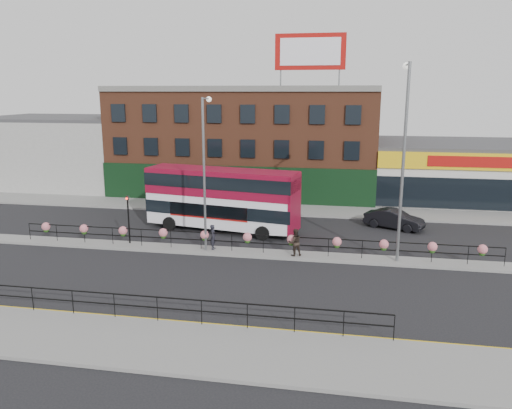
% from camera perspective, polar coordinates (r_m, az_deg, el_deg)
% --- Properties ---
extents(ground, '(120.00, 120.00, 0.00)m').
position_cam_1_polar(ground, '(31.34, -0.98, -5.67)').
color(ground, black).
rests_on(ground, ground).
extents(south_pavement, '(60.00, 4.00, 0.15)m').
position_cam_1_polar(south_pavement, '(20.63, -7.74, -15.90)').
color(south_pavement, gray).
rests_on(south_pavement, ground).
extents(north_pavement, '(60.00, 4.00, 0.15)m').
position_cam_1_polar(north_pavement, '(42.71, 2.15, -0.53)').
color(north_pavement, gray).
rests_on(north_pavement, ground).
extents(median, '(60.00, 1.60, 0.15)m').
position_cam_1_polar(median, '(31.32, -0.98, -5.54)').
color(median, gray).
rests_on(median, ground).
extents(yellow_line_inner, '(60.00, 0.10, 0.01)m').
position_cam_1_polar(yellow_line_inner, '(22.61, -5.90, -13.34)').
color(yellow_line_inner, gold).
rests_on(yellow_line_inner, ground).
extents(yellow_line_outer, '(60.00, 0.10, 0.01)m').
position_cam_1_polar(yellow_line_outer, '(22.45, -6.03, -13.53)').
color(yellow_line_outer, gold).
rests_on(yellow_line_outer, ground).
extents(brick_building, '(25.00, 12.21, 10.30)m').
position_cam_1_polar(brick_building, '(50.31, -1.05, 7.35)').
color(brick_building, brown).
rests_on(brick_building, ground).
extents(supermarket, '(15.00, 12.25, 5.30)m').
position_cam_1_polar(supermarket, '(50.62, 21.79, 3.64)').
color(supermarket, silver).
rests_on(supermarket, ground).
extents(warehouse_west, '(15.50, 12.00, 7.30)m').
position_cam_1_polar(warehouse_west, '(57.96, -21.18, 5.75)').
color(warehouse_west, '#9E9E9A').
rests_on(warehouse_west, ground).
extents(billboard, '(6.00, 0.29, 4.40)m').
position_cam_1_polar(billboard, '(44.37, 6.22, 16.96)').
color(billboard, '#A10F0B').
rests_on(billboard, brick_building).
extents(median_railing, '(30.04, 0.56, 1.23)m').
position_cam_1_polar(median_railing, '(31.03, -0.99, -3.83)').
color(median_railing, black).
rests_on(median_railing, median).
extents(south_railing, '(20.04, 0.05, 1.12)m').
position_cam_1_polar(south_railing, '(22.47, -11.25, -11.01)').
color(south_railing, black).
rests_on(south_railing, south_pavement).
extents(double_decker_bus, '(11.44, 4.61, 4.51)m').
position_cam_1_polar(double_decker_bus, '(35.88, -3.90, 1.28)').
color(double_decker_bus, white).
rests_on(double_decker_bus, ground).
extents(car, '(4.67, 5.40, 1.41)m').
position_cam_1_polar(car, '(38.22, 15.51, -1.62)').
color(car, black).
rests_on(car, ground).
extents(pedestrian_a, '(0.62, 0.44, 1.60)m').
position_cam_1_polar(pedestrian_a, '(31.67, -4.91, -3.72)').
color(pedestrian_a, black).
rests_on(pedestrian_a, median).
extents(pedestrian_b, '(1.26, 1.21, 1.68)m').
position_cam_1_polar(pedestrian_b, '(30.42, 4.47, -4.33)').
color(pedestrian_b, black).
rests_on(pedestrian_b, median).
extents(lamp_column_west, '(0.34, 1.66, 9.47)m').
position_cam_1_polar(lamp_column_west, '(30.71, -5.85, 4.94)').
color(lamp_column_west, slate).
rests_on(lamp_column_west, median).
extents(lamp_column_east, '(0.41, 2.00, 11.41)m').
position_cam_1_polar(lamp_column_east, '(29.69, 16.53, 6.44)').
color(lamp_column_east, slate).
rests_on(lamp_column_east, median).
extents(traffic_light_median, '(0.15, 0.28, 3.65)m').
position_cam_1_polar(traffic_light_median, '(33.46, -14.43, -0.49)').
color(traffic_light_median, black).
rests_on(traffic_light_median, median).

